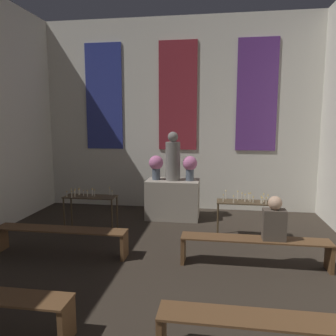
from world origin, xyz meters
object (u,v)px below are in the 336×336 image
object	(u,v)px
candle_rack_left	(90,201)
pew_second_right	(280,331)
altar	(173,199)
pew_back_right	(254,245)
flower_vase_right	(190,166)
pew_back_left	(61,235)
statue	(173,158)
person_seated	(274,220)
candle_rack_right	(245,207)
flower_vase_left	(156,165)

from	to	relation	value
candle_rack_left	pew_second_right	world-z (taller)	candle_rack_left
candle_rack_left	altar	bearing A→B (deg)	36.98
pew_second_right	pew_back_right	bearing A→B (deg)	90.00
flower_vase_right	pew_back_left	world-z (taller)	flower_vase_right
statue	pew_back_right	bearing A→B (deg)	-56.07
flower_vase_right	pew_back_left	distance (m)	3.40
pew_back_right	person_seated	distance (m)	0.53
flower_vase_right	person_seated	world-z (taller)	flower_vase_right
statue	pew_second_right	world-z (taller)	statue
statue	pew_second_right	size ratio (longest dim) A/B	0.49
candle_rack_right	pew_second_right	distance (m)	3.51
altar	pew_back_left	distance (m)	3.02
flower_vase_left	candle_rack_right	world-z (taller)	flower_vase_left
candle_rack_right	pew_second_right	size ratio (longest dim) A/B	0.47
statue	pew_back_right	xyz separation A→B (m)	(1.68, -2.50, -1.12)
statue	candle_rack_right	bearing A→B (deg)	-37.04
pew_second_right	pew_back_left	xyz separation A→B (m)	(-3.37, 2.22, 0.00)
pew_back_right	person_seated	bearing A→B (deg)	0.00
candle_rack_right	pew_back_left	bearing A→B (deg)	-158.92
flower_vase_left	candle_rack_left	world-z (taller)	flower_vase_left
statue	candle_rack_right	xyz separation A→B (m)	(1.63, -1.23, -0.82)
statue	pew_back_right	world-z (taller)	statue
altar	candle_rack_left	distance (m)	2.05
pew_second_right	person_seated	distance (m)	2.28
statue	flower_vase_right	bearing A→B (deg)	0.00
statue	flower_vase_left	bearing A→B (deg)	180.00
pew_back_right	pew_back_left	bearing A→B (deg)	180.00
altar	candle_rack_right	size ratio (longest dim) A/B	1.14
pew_back_right	statue	bearing A→B (deg)	123.93
candle_rack_right	person_seated	xyz separation A→B (m)	(0.35, -1.28, 0.13)
flower_vase_left	candle_rack_left	xyz separation A→B (m)	(-1.22, -1.23, -0.65)
candle_rack_right	pew_back_left	size ratio (longest dim) A/B	0.47
candle_rack_left	pew_back_left	bearing A→B (deg)	-92.39
candle_rack_left	pew_back_left	size ratio (longest dim) A/B	0.47
pew_back_left	pew_back_right	size ratio (longest dim) A/B	1.00
altar	flower_vase_right	bearing A→B (deg)	0.00
altar	person_seated	bearing A→B (deg)	-51.68
candle_rack_left	pew_back_left	xyz separation A→B (m)	(-0.05, -1.28, -0.31)
altar	statue	size ratio (longest dim) A/B	1.08
candle_rack_left	candle_rack_right	xyz separation A→B (m)	(3.26, 0.00, 0.00)
flower_vase_left	flower_vase_right	size ratio (longest dim) A/B	1.00
candle_rack_left	person_seated	size ratio (longest dim) A/B	1.56
altar	pew_back_left	world-z (taller)	altar
flower_vase_right	pew_back_left	size ratio (longest dim) A/B	0.25
candle_rack_right	person_seated	bearing A→B (deg)	-74.58
statue	flower_vase_left	distance (m)	0.44
statue	flower_vase_right	distance (m)	0.44
altar	flower_vase_left	world-z (taller)	flower_vase_left
statue	candle_rack_left	xyz separation A→B (m)	(-1.63, -1.23, -0.82)
altar	candle_rack_left	world-z (taller)	altar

